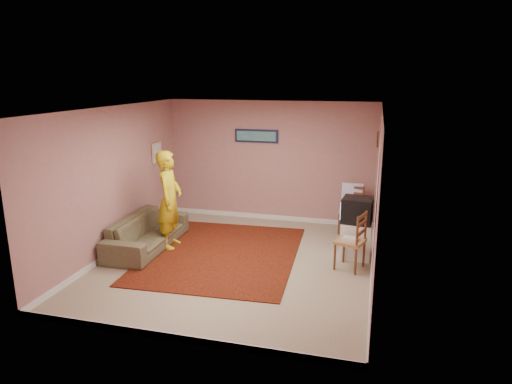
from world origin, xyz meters
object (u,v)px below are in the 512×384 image
(chair_b, at_px, (351,234))
(person, at_px, (170,200))
(chair_a, at_px, (351,205))
(tv_cabinet, at_px, (356,240))
(crt_tv, at_px, (357,210))
(sofa, at_px, (147,232))

(chair_b, distance_m, person, 3.30)
(chair_a, bearing_deg, chair_b, -74.67)
(tv_cabinet, distance_m, crt_tv, 0.54)
(tv_cabinet, bearing_deg, chair_b, -97.99)
(sofa, bearing_deg, crt_tv, -83.33)
(tv_cabinet, height_order, sofa, tv_cabinet)
(chair_b, relative_size, sofa, 0.27)
(crt_tv, distance_m, chair_a, 1.30)
(person, bearing_deg, crt_tv, -91.72)
(chair_b, height_order, person, person)
(chair_a, height_order, person, person)
(crt_tv, bearing_deg, tv_cabinet, -0.00)
(tv_cabinet, distance_m, sofa, 3.78)
(tv_cabinet, bearing_deg, person, -174.37)
(tv_cabinet, relative_size, sofa, 0.31)
(person, bearing_deg, chair_a, -70.81)
(crt_tv, bearing_deg, chair_a, 103.04)
(chair_b, distance_m, sofa, 3.69)
(crt_tv, height_order, chair_a, crt_tv)
(sofa, bearing_deg, chair_a, -64.78)
(chair_b, bearing_deg, crt_tv, -169.30)
(chair_a, bearing_deg, sofa, -141.39)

